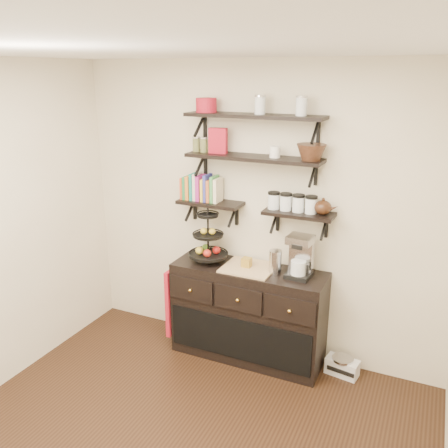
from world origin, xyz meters
TOP-DOWN VIEW (x-y plane):
  - ceiling at (0.00, 0.00)m, footprint 3.50×3.50m
  - back_wall at (0.00, 1.75)m, footprint 3.50×0.02m
  - shelf_top at (0.00, 1.62)m, footprint 1.20×0.27m
  - shelf_mid at (0.00, 1.62)m, footprint 1.20×0.27m
  - shelf_low_left at (-0.42, 1.63)m, footprint 0.60×0.25m
  - shelf_low_right at (0.42, 1.63)m, footprint 0.60×0.25m
  - cookbooks at (-0.49, 1.63)m, footprint 0.40×0.15m
  - glass_canisters at (0.36, 1.63)m, footprint 0.43×0.10m
  - sideboard at (0.02, 1.51)m, footprint 1.40×0.50m
  - fruit_stand at (-0.39, 1.52)m, footprint 0.36×0.36m
  - candle at (-0.01, 1.51)m, footprint 0.08×0.08m
  - coffee_maker at (0.47, 1.54)m, footprint 0.22×0.21m
  - thermal_carafe at (0.27, 1.49)m, footprint 0.11×0.11m
  - apron at (-0.71, 1.41)m, footprint 0.04×0.29m
  - radio at (0.90, 1.59)m, footprint 0.30×0.22m
  - recipe_box at (-0.33, 1.61)m, footprint 0.17×0.08m
  - walnut_bowl at (0.50, 1.61)m, footprint 0.24×0.24m
  - ramekins at (0.19, 1.61)m, footprint 0.09×0.09m
  - teapot at (0.62, 1.63)m, footprint 0.22×0.18m
  - red_pot at (-0.44, 1.61)m, footprint 0.18×0.18m

SIDE VIEW (x-z plane):
  - radio at x=0.90m, z-range 0.00..0.17m
  - sideboard at x=0.02m, z-range -0.01..0.91m
  - apron at x=-0.71m, z-range 0.14..0.81m
  - candle at x=-0.01m, z-range 0.92..1.00m
  - thermal_carafe at x=0.27m, z-range 0.90..1.12m
  - coffee_maker at x=0.47m, z-range 0.89..1.27m
  - fruit_stand at x=-0.39m, z-range 0.82..1.35m
  - back_wall at x=0.00m, z-range 0.00..2.70m
  - shelf_low_left at x=-0.42m, z-range 1.31..1.54m
  - shelf_low_right at x=0.42m, z-range 1.31..1.54m
  - glass_canisters at x=0.36m, z-range 1.45..1.58m
  - teapot at x=0.62m, z-range 1.45..1.59m
  - cookbooks at x=-0.49m, z-range 1.44..1.70m
  - shelf_mid at x=0.00m, z-range 1.77..2.00m
  - ramekins at x=0.19m, z-range 1.90..2.00m
  - walnut_bowl at x=0.50m, z-range 1.90..2.03m
  - recipe_box at x=-0.33m, z-range 1.90..2.12m
  - shelf_top at x=0.00m, z-range 2.12..2.35m
  - red_pot at x=-0.44m, z-range 2.25..2.37m
  - ceiling at x=0.00m, z-range 2.69..2.71m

